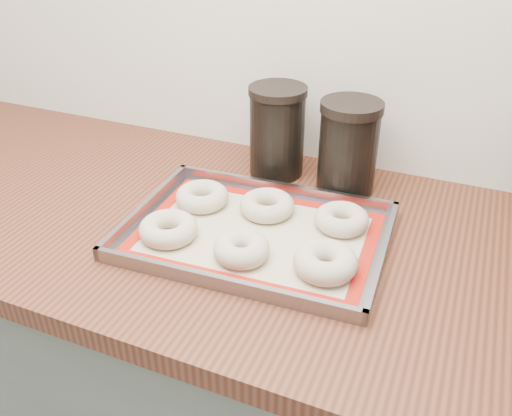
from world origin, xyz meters
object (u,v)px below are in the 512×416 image
at_px(baking_tray, 256,233).
at_px(canister_left, 277,131).
at_px(bagel_back_left, 202,196).
at_px(canister_mid, 348,147).
at_px(bagel_front_left, 168,229).
at_px(bagel_front_mid, 241,249).
at_px(bagel_back_right, 342,219).
at_px(bagel_back_mid, 267,205).
at_px(bagel_front_right, 325,262).

distance_m(baking_tray, canister_left, 0.27).
distance_m(bagel_back_left, canister_left, 0.22).
bearing_deg(canister_mid, bagel_front_left, -128.39).
distance_m(bagel_front_mid, bagel_back_right, 0.20).
bearing_deg(bagel_front_mid, bagel_back_mid, 95.47).
bearing_deg(bagel_back_mid, bagel_front_left, -132.20).
relative_size(baking_tray, canister_left, 2.46).
height_order(bagel_front_left, bagel_front_right, bagel_front_right).
distance_m(baking_tray, bagel_back_right, 0.16).
distance_m(baking_tray, bagel_back_left, 0.15).
relative_size(bagel_front_right, bagel_back_mid, 1.01).
bearing_deg(bagel_front_left, bagel_front_mid, -2.65).
bearing_deg(bagel_front_mid, canister_mid, 72.91).
distance_m(baking_tray, bagel_back_mid, 0.08).
height_order(bagel_front_right, bagel_back_right, bagel_front_right).
bearing_deg(bagel_back_right, bagel_front_left, -151.23).
xyz_separation_m(bagel_front_mid, bagel_back_left, (-0.14, 0.13, -0.00)).
bearing_deg(bagel_back_mid, bagel_back_right, 2.71).
distance_m(bagel_front_left, bagel_front_right, 0.29).
relative_size(bagel_front_left, bagel_front_mid, 1.10).
distance_m(bagel_front_right, canister_mid, 0.30).
distance_m(bagel_front_right, bagel_back_right, 0.14).
relative_size(bagel_back_right, canister_mid, 0.52).
xyz_separation_m(bagel_back_left, bagel_back_mid, (0.13, 0.02, -0.00)).
distance_m(bagel_front_left, bagel_front_mid, 0.15).
bearing_deg(bagel_front_left, bagel_back_left, 89.45).
xyz_separation_m(bagel_back_mid, canister_mid, (0.11, 0.16, 0.07)).
relative_size(bagel_front_left, canister_left, 0.54).
bearing_deg(bagel_back_left, canister_left, 66.95).
height_order(baking_tray, bagel_front_mid, bagel_front_mid).
relative_size(bagel_back_mid, canister_mid, 0.55).
xyz_separation_m(bagel_front_mid, canister_left, (-0.06, 0.32, 0.07)).
xyz_separation_m(bagel_front_left, canister_mid, (0.24, 0.30, 0.07)).
bearing_deg(baking_tray, bagel_front_left, -153.71).
distance_m(canister_left, canister_mid, 0.16).
height_order(baking_tray, bagel_back_right, bagel_back_right).
bearing_deg(bagel_front_mid, bagel_front_right, 7.37).
bearing_deg(bagel_front_left, bagel_back_right, 28.77).
bearing_deg(bagel_front_mid, bagel_front_left, 177.35).
bearing_deg(bagel_back_right, canister_left, 138.97).
relative_size(bagel_back_left, bagel_back_right, 1.04).
distance_m(bagel_front_mid, canister_left, 0.34).
bearing_deg(bagel_back_left, bagel_back_mid, 8.29).
relative_size(baking_tray, bagel_front_mid, 5.01).
height_order(bagel_back_right, canister_mid, canister_mid).
relative_size(baking_tray, bagel_front_left, 4.55).
xyz_separation_m(bagel_front_mid, bagel_back_mid, (-0.01, 0.15, -0.00)).
bearing_deg(canister_left, bagel_back_mid, -74.68).
bearing_deg(bagel_front_mid, baking_tray, 94.12).
height_order(bagel_back_left, bagel_back_mid, same).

